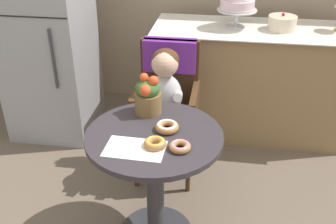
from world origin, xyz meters
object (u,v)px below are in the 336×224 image
at_px(donut_front, 155,143).
at_px(flower_vase, 148,95).
at_px(cafe_table, 155,167).
at_px(donut_mid, 180,146).
at_px(donut_side, 167,127).
at_px(refrigerator, 46,33).
at_px(wicker_chair, 168,88).
at_px(seated_child, 164,93).
at_px(tiered_cake_stand, 237,3).
at_px(round_layer_cake, 282,23).

xyz_separation_m(donut_front, flower_vase, (-0.10, 0.33, 0.09)).
height_order(cafe_table, donut_mid, donut_mid).
distance_m(donut_side, refrigerator, 1.54).
distance_m(wicker_chair, seated_child, 0.16).
bearing_deg(wicker_chair, tiered_cake_stand, 49.23).
distance_m(seated_child, donut_side, 0.52).
xyz_separation_m(cafe_table, refrigerator, (-1.05, 1.10, 0.34)).
bearing_deg(refrigerator, wicker_chair, -21.36).
bearing_deg(wicker_chair, donut_front, -90.75).
bearing_deg(flower_vase, donut_mid, -56.61).
distance_m(cafe_table, donut_side, 0.25).
bearing_deg(tiered_cake_stand, wicker_chair, -125.82).
xyz_separation_m(wicker_chair, donut_side, (0.09, -0.66, 0.10)).
bearing_deg(wicker_chair, round_layer_cake, 32.41).
xyz_separation_m(cafe_table, donut_mid, (0.15, -0.12, 0.23)).
height_order(donut_front, round_layer_cake, round_layer_cake).
bearing_deg(donut_mid, seated_child, 105.42).
bearing_deg(round_layer_cake, refrigerator, -173.87).
height_order(tiered_cake_stand, refrigerator, refrigerator).
distance_m(wicker_chair, flower_vase, 0.52).
relative_size(donut_front, tiered_cake_stand, 0.37).
height_order(cafe_table, seated_child, seated_child).
distance_m(tiered_cake_stand, round_layer_cake, 0.37).
height_order(donut_mid, round_layer_cake, round_layer_cake).
distance_m(wicker_chair, round_layer_cake, 1.02).
height_order(cafe_table, flower_vase, flower_vase).
distance_m(donut_mid, round_layer_cake, 1.54).
height_order(cafe_table, round_layer_cake, round_layer_cake).
bearing_deg(refrigerator, seated_child, -28.56).
relative_size(wicker_chair, round_layer_cake, 4.54).
bearing_deg(donut_side, donut_front, -102.43).
bearing_deg(donut_mid, wicker_chair, 102.60).
xyz_separation_m(donut_front, refrigerator, (-1.08, 1.21, 0.11)).
relative_size(flower_vase, refrigerator, 0.14).
xyz_separation_m(wicker_chair, donut_mid, (0.18, -0.82, 0.10)).
xyz_separation_m(seated_child, tiered_cake_stand, (0.43, 0.75, 0.41)).
distance_m(seated_child, donut_front, 0.67).
height_order(cafe_table, donut_side, donut_side).
distance_m(seated_child, refrigerator, 1.17).
height_order(donut_side, round_layer_cake, round_layer_cake).
bearing_deg(tiered_cake_stand, donut_side, -105.00).
distance_m(donut_front, refrigerator, 1.63).
bearing_deg(refrigerator, tiered_cake_stand, 7.87).
bearing_deg(donut_front, refrigerator, 131.56).
height_order(seated_child, refrigerator, refrigerator).
xyz_separation_m(donut_side, refrigerator, (-1.11, 1.06, 0.11)).
bearing_deg(wicker_chair, flower_vase, -99.35).
relative_size(wicker_chair, donut_front, 8.51).
relative_size(cafe_table, seated_child, 0.99).
relative_size(donut_front, flower_vase, 0.47).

